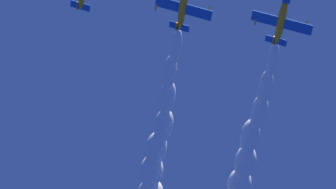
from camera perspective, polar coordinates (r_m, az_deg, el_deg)
airplane_lead at (r=86.02m, az=9.89°, el=6.50°), size 7.65×7.35×3.57m
airplane_left_wingman at (r=86.05m, az=1.34°, el=7.84°), size 7.54×7.36×3.79m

